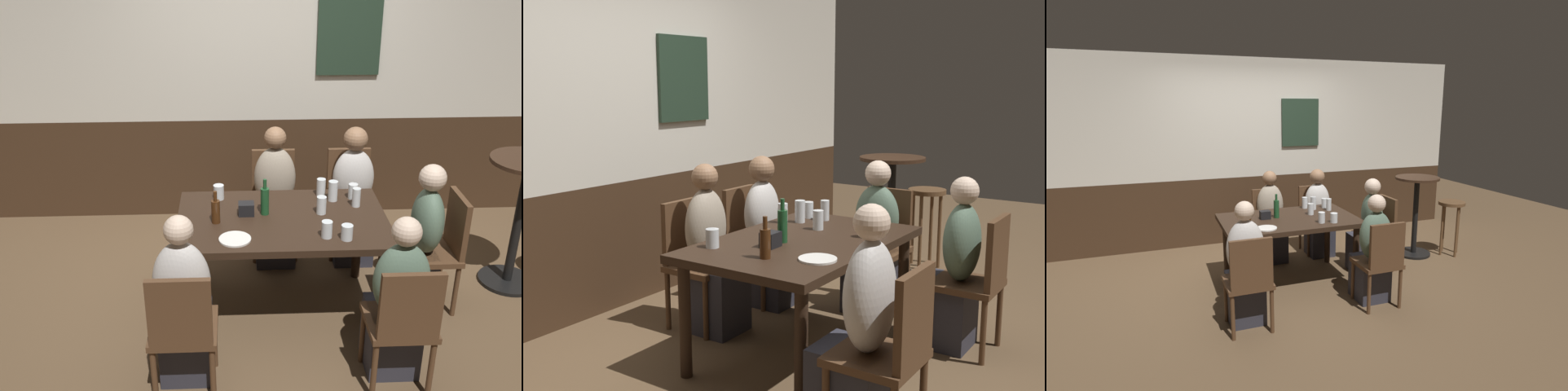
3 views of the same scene
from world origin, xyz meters
The scene contains 26 objects.
ground_plane centered at (0.00, 0.00, 0.00)m, with size 12.00×12.00×0.00m, color brown.
wall_back centered at (0.00, 1.65, 1.30)m, with size 6.40×0.13×2.60m.
dining_table centered at (0.00, 0.00, 0.65)m, with size 1.47×0.95×0.74m.
chair_head_east centered at (1.15, 0.00, 0.50)m, with size 0.40×0.40×0.88m.
chair_right_far centered at (0.65, 0.89, 0.50)m, with size 0.40×0.40×0.88m.
chair_right_near centered at (0.65, -0.89, 0.50)m, with size 0.40×0.40×0.88m.
chair_mid_far centered at (0.00, 0.89, 0.50)m, with size 0.40×0.40×0.88m.
chair_left_near centered at (-0.65, -0.89, 0.50)m, with size 0.40×0.40×0.88m.
person_head_east centered at (0.99, 0.00, 0.47)m, with size 0.37×0.34×1.12m.
person_right_far centered at (0.65, 0.73, 0.48)m, with size 0.34×0.37×1.14m.
person_right_near centered at (0.65, -0.73, 0.46)m, with size 0.34×0.37×1.11m.
person_mid_far centered at (0.00, 0.73, 0.48)m, with size 0.34×0.37×1.15m.
person_left_near centered at (-0.65, -0.73, 0.48)m, with size 0.34×0.37×1.15m.
pint_glass_amber centered at (0.27, -0.29, 0.79)m, with size 0.07×0.07×0.11m.
tumbler_short centered at (0.32, 0.36, 0.80)m, with size 0.07×0.07×0.13m.
tumbler_water centered at (0.55, 0.30, 0.79)m, with size 0.07×0.07×0.11m.
highball_clear centered at (-0.45, 0.34, 0.79)m, with size 0.08×0.08×0.11m.
beer_glass_half centered at (0.40, -0.33, 0.78)m, with size 0.08×0.08×0.10m.
beer_glass_tall centered at (0.28, 0.06, 0.79)m, with size 0.07×0.07×0.13m.
pint_glass_stout centered at (0.40, 0.27, 0.81)m, with size 0.07×0.07×0.15m.
pint_glass_pale centered at (0.55, 0.17, 0.80)m, with size 0.06×0.06×0.14m.
beer_bottle_green centered at (-0.12, 0.07, 0.85)m, with size 0.06×0.06×0.27m.
beer_bottle_brown centered at (-0.46, -0.05, 0.83)m, with size 0.06×0.06×0.23m.
plate_white_large centered at (-0.33, -0.31, 0.75)m, with size 0.21×0.21×0.01m, color white.
condiment_caddy centered at (-0.25, 0.06, 0.79)m, with size 0.11×0.09×0.09m, color black.
side_bar_table centered at (1.82, 0.24, 0.62)m, with size 0.56×0.56×1.05m.
Camera 1 is at (-0.32, -3.77, 2.64)m, focal length 41.76 mm.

